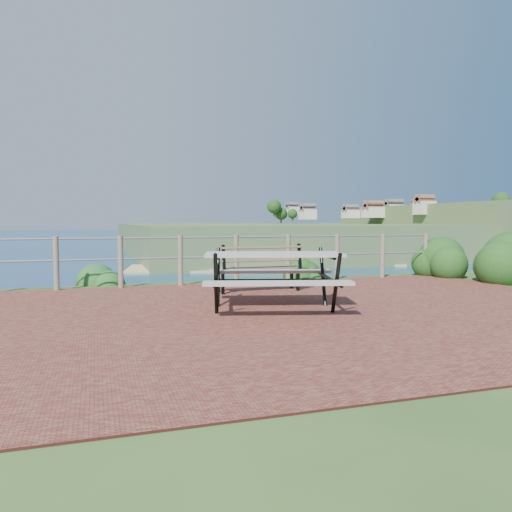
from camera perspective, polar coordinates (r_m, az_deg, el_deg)
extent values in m
cube|color=maroon|center=(7.18, 4.96, -6.40)|extent=(10.00, 7.00, 0.12)
plane|color=#166285|center=(206.53, -17.09, 3.46)|extent=(1200.00, 1200.00, 0.00)
cylinder|color=#6B5B4C|center=(9.91, -21.87, -0.77)|extent=(0.10, 0.10, 1.00)
cylinder|color=#6B5B4C|center=(9.90, -15.21, -0.63)|extent=(0.10, 0.10, 1.00)
cylinder|color=#6B5B4C|center=(10.02, -8.63, -0.48)|extent=(0.10, 0.10, 1.00)
cylinder|color=#6B5B4C|center=(10.26, -2.28, -0.33)|extent=(0.10, 0.10, 1.00)
cylinder|color=#6B5B4C|center=(10.63, 3.71, -0.19)|extent=(0.10, 0.10, 1.00)
cylinder|color=#6B5B4C|center=(11.10, 9.24, -0.05)|extent=(0.10, 0.10, 1.00)
cylinder|color=#6B5B4C|center=(11.67, 14.27, 0.07)|extent=(0.10, 0.10, 1.00)
cylinder|color=#6B5B4C|center=(12.32, 18.81, 0.18)|extent=(0.10, 0.10, 1.00)
cylinder|color=slate|center=(10.24, -2.29, 2.18)|extent=(9.40, 0.04, 0.04)
cylinder|color=slate|center=(10.26, -2.28, -0.05)|extent=(9.40, 0.04, 0.04)
cube|color=#405C2E|center=(259.43, 15.58, 2.24)|extent=(260.00, 180.00, 12.00)
cube|color=#9E978D|center=(7.17, 2.01, 0.20)|extent=(2.09, 1.28, 0.04)
cube|color=#9E978D|center=(7.20, 2.01, -2.38)|extent=(1.95, 0.78, 0.04)
cube|color=#9E978D|center=(7.20, 2.01, -2.38)|extent=(1.95, 0.78, 0.04)
cylinder|color=black|center=(7.21, 2.00, -2.80)|extent=(1.63, 0.48, 0.05)
cube|color=brown|center=(9.05, 0.30, -1.39)|extent=(1.56, 0.42, 0.03)
cube|color=brown|center=(9.03, 0.30, 0.32)|extent=(1.55, 0.16, 0.35)
cube|color=black|center=(9.07, 0.30, -2.72)|extent=(0.05, 0.06, 0.43)
cube|color=black|center=(9.07, 0.30, -2.72)|extent=(0.05, 0.06, 0.43)
cube|color=black|center=(9.07, 0.30, -2.72)|extent=(0.05, 0.06, 0.43)
cube|color=black|center=(9.07, 0.30, -2.72)|extent=(0.05, 0.06, 0.43)
ellipsoid|color=#144315|center=(11.66, 26.24, -2.79)|extent=(1.31, 1.31, 1.86)
ellipsoid|color=#144315|center=(12.45, 20.37, -2.22)|extent=(1.11, 1.11, 1.58)
ellipsoid|color=#225B26|center=(10.66, -17.51, -3.17)|extent=(0.86, 0.86, 0.63)
ellipsoid|color=#144315|center=(11.82, 5.66, -2.31)|extent=(0.85, 0.85, 0.62)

